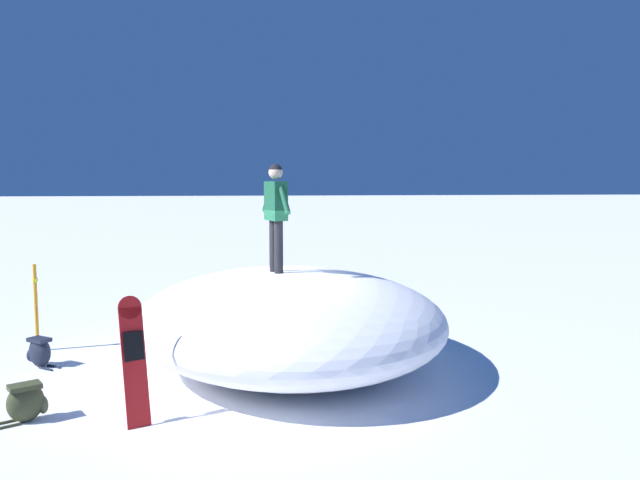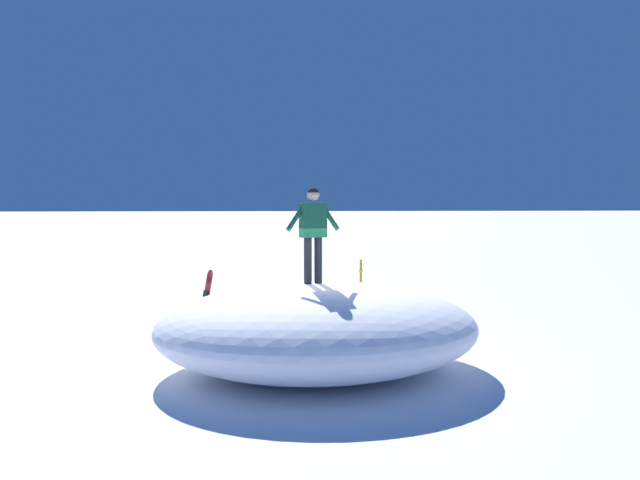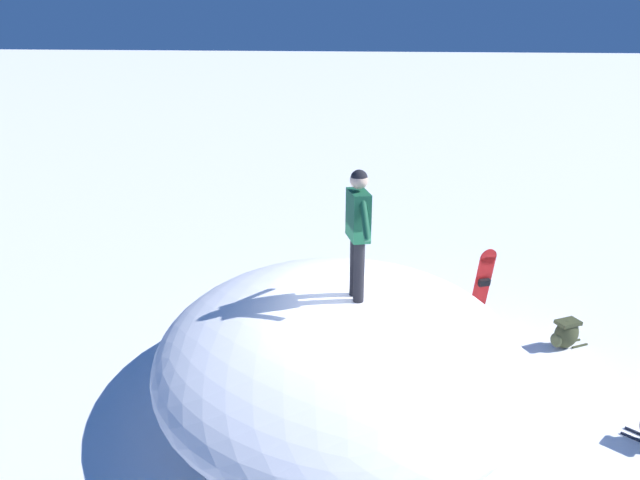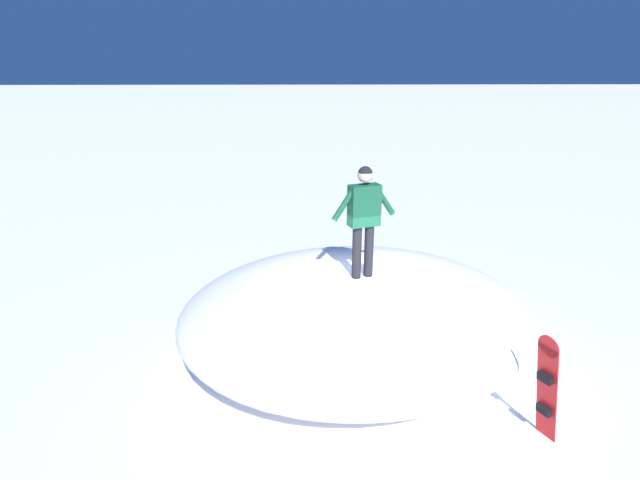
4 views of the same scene
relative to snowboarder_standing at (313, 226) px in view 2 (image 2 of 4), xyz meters
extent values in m
plane|color=white|center=(-0.34, 0.03, -2.53)|extent=(240.00, 240.00, 0.00)
ellipsoid|color=white|center=(0.21, 0.07, -1.78)|extent=(5.67, 6.34, 1.52)
cylinder|color=black|center=(-0.03, 0.09, -0.61)|extent=(0.14, 0.14, 0.82)
cylinder|color=black|center=(0.03, -0.09, -0.61)|extent=(0.14, 0.14, 0.82)
cube|color=#195638|center=(0.00, 0.00, 0.11)|extent=(0.36, 0.50, 0.61)
sphere|color=beige|center=(0.00, 0.00, 0.55)|extent=(0.22, 0.22, 0.22)
cylinder|color=#195638|center=(-0.10, 0.30, 0.16)|extent=(0.21, 0.39, 0.51)
cylinder|color=#195638|center=(0.10, -0.30, 0.16)|extent=(0.21, 0.39, 0.51)
sphere|color=black|center=(0.00, 0.00, 0.58)|extent=(0.21, 0.21, 0.21)
cube|color=red|center=(-1.84, -2.13, -1.82)|extent=(0.38, 0.38, 1.42)
cylinder|color=red|center=(-1.90, -2.02, -1.12)|extent=(0.29, 0.19, 0.28)
cube|color=black|center=(-1.84, -2.12, -1.57)|extent=(0.25, 0.17, 0.34)
cube|color=black|center=(-1.88, -2.05, -1.57)|extent=(0.21, 0.16, 0.12)
cube|color=black|center=(-1.84, -2.14, -2.08)|extent=(0.21, 0.16, 0.12)
ellipsoid|color=#383D23|center=(-3.20, -1.88, -2.29)|extent=(0.52, 0.47, 0.48)
ellipsoid|color=#4B5131|center=(-3.03, -1.78, -2.37)|extent=(0.22, 0.25, 0.23)
cube|color=#383D23|center=(-3.20, -1.88, -2.09)|extent=(0.44, 0.39, 0.06)
cylinder|color=#383D23|center=(-3.44, -1.93, -2.52)|extent=(0.28, 0.19, 0.04)
cylinder|color=#383D23|center=(-3.36, -2.07, -2.52)|extent=(0.28, 0.19, 0.04)
ellipsoid|color=#1E2333|center=(-3.75, 0.44, -2.30)|extent=(0.49, 0.45, 0.47)
ellipsoid|color=#2B3144|center=(-3.91, 0.55, -2.37)|extent=(0.21, 0.23, 0.23)
cube|color=#1E2333|center=(-3.75, 0.44, -2.10)|extent=(0.41, 0.38, 0.06)
cylinder|color=#1E2333|center=(-3.61, 0.24, -2.52)|extent=(0.26, 0.20, 0.04)
cylinder|color=#1E2333|center=(-3.53, 0.36, -2.52)|extent=(0.26, 0.20, 0.04)
cylinder|color=orange|center=(-4.09, 1.40, -1.77)|extent=(0.06, 0.06, 1.52)
cylinder|color=yellow|center=(-4.09, 1.40, -1.28)|extent=(0.10, 0.10, 0.06)
camera|label=1|loc=(-0.53, -9.50, 0.40)|focal=34.03mm
camera|label=2|loc=(11.24, -0.64, 0.53)|focal=35.88mm
camera|label=3|loc=(-0.61, 7.05, 2.31)|focal=33.54mm
camera|label=4|loc=(-6.86, 0.85, 2.03)|focal=27.54mm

